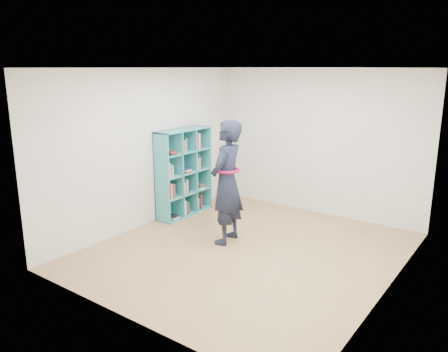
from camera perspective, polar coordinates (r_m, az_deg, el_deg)
The scene contains 9 objects.
floor at distance 6.50m, azimuth 3.04°, elevation -9.66°, with size 4.50×4.50×0.00m, color #9A7546.
ceiling at distance 5.96m, azimuth 3.36°, elevation 13.92°, with size 4.50×4.50×0.00m, color white.
wall_left at distance 7.35m, azimuth -10.02°, elevation 3.54°, with size 0.02×4.50×2.60m, color beige.
wall_right at distance 5.31m, azimuth 21.59°, elevation -1.21°, with size 0.02×4.50×2.60m, color beige.
wall_back at distance 8.05m, azimuth 11.97°, elevation 4.33°, with size 4.00×0.02×2.60m, color beige.
wall_front at distance 4.44m, azimuth -12.86°, elevation -3.43°, with size 4.00×0.02×2.60m, color beige.
bookshelf at distance 7.86m, azimuth -5.41°, elevation 0.31°, with size 0.34×1.17×1.56m.
person at distance 6.51m, azimuth 0.36°, elevation -0.83°, with size 0.56×0.75×1.88m.
smartphone at distance 6.62m, azimuth -0.50°, elevation 0.51°, with size 0.04×0.09×0.12m.
Camera 1 is at (3.23, -5.01, 2.60)m, focal length 35.00 mm.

